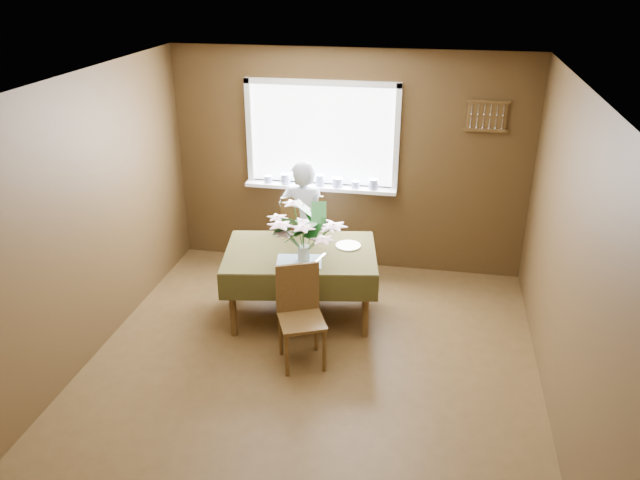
% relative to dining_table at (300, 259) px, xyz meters
% --- Properties ---
extents(floor, '(4.50, 4.50, 0.00)m').
position_rel_dining_table_xyz_m(floor, '(0.28, -0.97, -0.63)').
color(floor, '#483218').
rests_on(floor, ground).
extents(ceiling, '(4.50, 4.50, 0.00)m').
position_rel_dining_table_xyz_m(ceiling, '(0.28, -0.97, 1.87)').
color(ceiling, white).
rests_on(ceiling, wall_back).
extents(wall_back, '(4.00, 0.00, 4.00)m').
position_rel_dining_table_xyz_m(wall_back, '(0.28, 1.28, 0.62)').
color(wall_back, brown).
rests_on(wall_back, floor).
extents(wall_front, '(4.00, 0.00, 4.00)m').
position_rel_dining_table_xyz_m(wall_front, '(0.28, -3.22, 0.62)').
color(wall_front, brown).
rests_on(wall_front, floor).
extents(wall_left, '(0.00, 4.50, 4.50)m').
position_rel_dining_table_xyz_m(wall_left, '(-1.72, -0.97, 0.62)').
color(wall_left, brown).
rests_on(wall_left, floor).
extents(wall_right, '(0.00, 4.50, 4.50)m').
position_rel_dining_table_xyz_m(wall_right, '(2.28, -0.97, 0.62)').
color(wall_right, brown).
rests_on(wall_right, floor).
extents(window_assembly, '(1.72, 0.20, 1.22)m').
position_rel_dining_table_xyz_m(window_assembly, '(-0.02, 1.22, 0.71)').
color(window_assembly, white).
rests_on(window_assembly, wall_back).
extents(spoon_rack, '(0.44, 0.05, 0.33)m').
position_rel_dining_table_xyz_m(spoon_rack, '(1.73, 1.24, 1.22)').
color(spoon_rack, '#543B1B').
rests_on(spoon_rack, wall_back).
extents(dining_table, '(1.63, 1.24, 0.72)m').
position_rel_dining_table_xyz_m(dining_table, '(0.00, 0.00, 0.00)').
color(dining_table, '#543B1B').
rests_on(dining_table, floor).
extents(chair_far, '(0.56, 0.56, 1.05)m').
position_rel_dining_table_xyz_m(chair_far, '(-0.15, 0.73, -0.07)').
color(chair_far, '#543B1B').
rests_on(chair_far, floor).
extents(chair_near, '(0.51, 0.51, 0.91)m').
position_rel_dining_table_xyz_m(chair_near, '(0.16, -0.74, -0.13)').
color(chair_near, '#543B1B').
rests_on(chair_near, floor).
extents(seated_woman, '(0.55, 0.39, 1.44)m').
position_rel_dining_table_xyz_m(seated_woman, '(-0.12, 0.67, 0.09)').
color(seated_woman, white).
rests_on(seated_woman, floor).
extents(flower_bouquet, '(0.60, 0.60, 0.51)m').
position_rel_dining_table_xyz_m(flower_bouquet, '(0.08, -0.19, 0.42)').
color(flower_bouquet, white).
rests_on(flower_bouquet, dining_table).
extents(side_plate, '(0.26, 0.26, 0.01)m').
position_rel_dining_table_xyz_m(side_plate, '(0.45, 0.20, 0.09)').
color(side_plate, white).
rests_on(side_plate, dining_table).
extents(table_knife, '(0.08, 0.22, 0.00)m').
position_rel_dining_table_xyz_m(table_knife, '(0.22, -0.13, 0.09)').
color(table_knife, silver).
rests_on(table_knife, dining_table).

